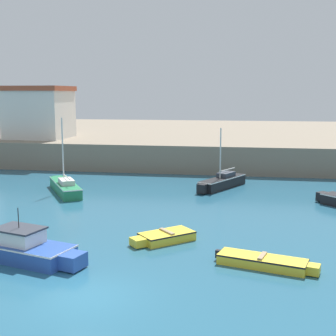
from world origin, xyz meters
The scene contains 8 objects.
ground_plane centered at (0.00, 0.00, 0.00)m, with size 200.00×200.00×0.00m, color #235670.
quay_seawall centered at (0.00, 45.96, 1.29)m, with size 120.00×40.00×2.57m, color gray.
dinghy_yellow_0 centered at (1.63, 6.71, 0.25)m, with size 3.13×2.95×0.53m.
sailboat_black_1 centered at (3.76, 20.44, 0.49)m, with size 3.53×5.50×4.67m.
sailboat_green_2 centered at (-7.60, 16.84, 0.48)m, with size 4.35×6.09×5.51m.
dinghy_yellow_4 centered at (6.39, 4.01, 0.25)m, with size 4.37×2.10×0.52m.
motorboat_blue_8 centered at (-4.33, 3.26, 0.52)m, with size 6.49×3.33×2.33m.
harbor_shed_near_wharf centered at (-16.00, 31.24, 5.31)m, with size 6.17×6.06×5.42m.
Camera 1 is at (5.47, -15.26, 7.28)m, focal length 50.00 mm.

